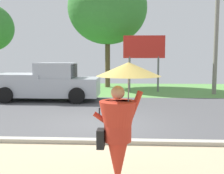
{
  "coord_description": "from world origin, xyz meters",
  "views": [
    {
      "loc": [
        0.91,
        -8.74,
        2.14
      ],
      "look_at": [
        0.38,
        1.0,
        1.1
      ],
      "focal_mm": 44.46,
      "sensor_mm": 36.0,
      "label": 1
    }
  ],
  "objects": [
    {
      "name": "pickup_truck",
      "position": [
        -3.08,
        4.89,
        0.87
      ],
      "size": [
        5.2,
        2.28,
        1.88
      ],
      "rotation": [
        0.0,
        0.0,
        -0.12
      ],
      "color": "#ADB2BA",
      "rests_on": "ground_plane"
    },
    {
      "name": "utility_pole",
      "position": [
        6.03,
        7.72,
        3.62
      ],
      "size": [
        1.8,
        0.24,
        6.89
      ],
      "color": "gray",
      "rests_on": "ground_plane"
    },
    {
      "name": "tree_center_back",
      "position": [
        -0.49,
        11.3,
        5.6
      ],
      "size": [
        5.61,
        5.61,
        8.16
      ],
      "color": "brown",
      "rests_on": "ground_plane"
    },
    {
      "name": "roadside_billboard",
      "position": [
        1.97,
        8.78,
        2.55
      ],
      "size": [
        2.6,
        0.12,
        3.5
      ],
      "color": "slate",
      "rests_on": "ground_plane"
    },
    {
      "name": "ground_plane",
      "position": [
        0.0,
        2.95,
        -0.05
      ],
      "size": [
        40.0,
        22.0,
        0.2
      ],
      "color": "#4C4C4F"
    },
    {
      "name": "monk_pedestrian",
      "position": [
        0.81,
        -4.38,
        1.11
      ],
      "size": [
        1.08,
        1.02,
        2.13
      ],
      "rotation": [
        0.0,
        0.0,
        0.14
      ],
      "color": "#B22D1E",
      "rests_on": "ground_plane"
    }
  ]
}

